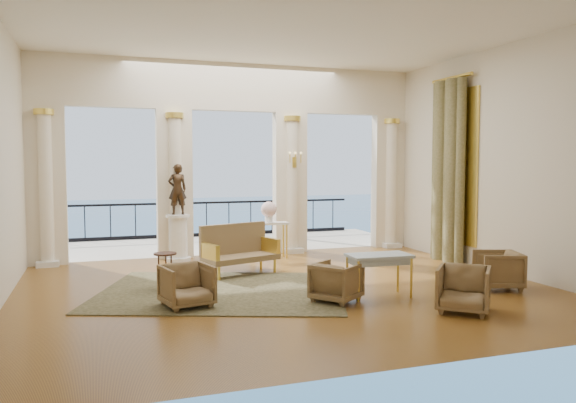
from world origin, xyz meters
name	(u,v)px	position (x,y,z in m)	size (l,w,h in m)	color
floor	(287,289)	(0.00, 0.00, 0.00)	(9.00, 9.00, 0.00)	#4E2A14
room_walls	(310,118)	(0.00, -1.12, 2.88)	(9.00, 9.00, 9.00)	beige
arcade	(234,146)	(0.00, 3.82, 2.58)	(9.00, 0.56, 4.50)	beige
terrace	(218,245)	(0.00, 5.80, -0.05)	(10.00, 3.60, 0.10)	beige
balustrade	(207,222)	(0.00, 7.40, 0.41)	(9.00, 0.06, 1.03)	black
palm_tree	(278,97)	(2.00, 6.60, 4.09)	(2.00, 2.00, 4.50)	#4C3823
sea	(124,231)	(0.00, 60.00, -6.00)	(160.00, 160.00, 0.00)	navy
curtain	(447,170)	(4.28, 1.50, 2.02)	(0.33, 1.40, 4.09)	brown
window_frame	(454,167)	(4.47, 1.50, 2.10)	(0.04, 1.60, 3.40)	#EBC94D
wall_sconce	(295,161)	(1.40, 3.51, 2.23)	(0.30, 0.11, 0.33)	#EBC94D
rug	(222,291)	(-1.12, 0.17, 0.01)	(4.05, 3.15, 0.02)	#292D16
armchair_a	(187,284)	(-1.83, -0.68, 0.36)	(0.70, 0.66, 0.72)	#4A391F
armchair_b	(464,287)	(1.97, -2.29, 0.37)	(0.73, 0.68, 0.75)	#4A391F
armchair_c	(498,268)	(3.48, -1.20, 0.37)	(0.71, 0.66, 0.73)	#4A391F
armchair_d	(336,280)	(0.46, -1.10, 0.34)	(0.67, 0.63, 0.69)	#4A391F
settee	(238,249)	(-0.48, 1.54, 0.49)	(1.61, 1.07, 0.99)	#4A391F
game_table	(379,259)	(1.25, -1.03, 0.63)	(1.05, 0.60, 0.70)	#90A7B9
pedestal	(178,238)	(-1.39, 3.46, 0.50)	(0.57, 0.57, 1.04)	silver
statue	(177,189)	(-1.39, 3.46, 1.60)	(0.41, 0.27, 1.13)	#312215
console_table	(269,229)	(0.61, 3.05, 0.69)	(0.89, 0.38, 0.83)	silver
urn	(269,211)	(0.61, 3.05, 1.10)	(0.36, 0.36, 0.47)	white
side_table	(165,258)	(-2.00, 0.64, 0.55)	(0.39, 0.39, 0.64)	black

